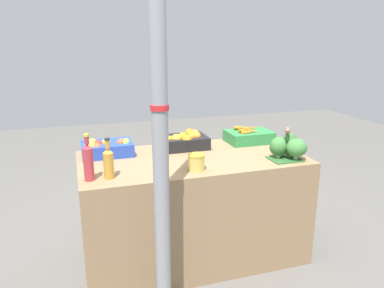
# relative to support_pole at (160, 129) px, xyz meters

# --- Properties ---
(ground_plane) EXTENTS (10.00, 10.00, 0.00)m
(ground_plane) POSITION_rel_support_pole_xyz_m (0.37, 0.61, -1.18)
(ground_plane) COLOR #605E59
(market_table) EXTENTS (1.63, 0.83, 0.80)m
(market_table) POSITION_rel_support_pole_xyz_m (0.37, 0.61, -0.78)
(market_table) COLOR #937551
(market_table) RESTS_ON ground_plane
(support_pole) EXTENTS (0.10, 0.10, 2.35)m
(support_pole) POSITION_rel_support_pole_xyz_m (0.00, 0.00, 0.00)
(support_pole) COLOR gray
(support_pole) RESTS_ON ground_plane
(apple_crate) EXTENTS (0.37, 0.26, 0.13)m
(apple_crate) POSITION_rel_support_pole_xyz_m (-0.23, 0.85, -0.32)
(apple_crate) COLOR #2847B7
(apple_crate) RESTS_ON market_table
(orange_crate) EXTENTS (0.37, 0.26, 0.14)m
(orange_crate) POSITION_rel_support_pole_xyz_m (0.39, 0.86, -0.32)
(orange_crate) COLOR black
(orange_crate) RESTS_ON market_table
(carrot_crate) EXTENTS (0.37, 0.26, 0.13)m
(carrot_crate) POSITION_rel_support_pole_xyz_m (0.96, 0.86, -0.33)
(carrot_crate) COLOR #2D8442
(carrot_crate) RESTS_ON market_table
(broccoli_pile) EXTENTS (0.25, 0.22, 0.19)m
(broccoli_pile) POSITION_rel_support_pole_xyz_m (1.02, 0.36, -0.29)
(broccoli_pile) COLOR #2D602D
(broccoli_pile) RESTS_ON market_table
(juice_bottle_ruby) EXTENTS (0.06, 0.06, 0.29)m
(juice_bottle_ruby) POSITION_rel_support_pole_xyz_m (-0.37, 0.36, -0.26)
(juice_bottle_ruby) COLOR #B2333D
(juice_bottle_ruby) RESTS_ON market_table
(juice_bottle_amber) EXTENTS (0.06, 0.06, 0.26)m
(juice_bottle_amber) POSITION_rel_support_pole_xyz_m (-0.25, 0.36, -0.27)
(juice_bottle_amber) COLOR gold
(juice_bottle_amber) RESTS_ON market_table
(pickle_jar) EXTENTS (0.11, 0.11, 0.11)m
(pickle_jar) POSITION_rel_support_pole_xyz_m (0.32, 0.33, -0.32)
(pickle_jar) COLOR #DBBC56
(pickle_jar) RESTS_ON market_table
(sparrow_bird) EXTENTS (0.08, 0.12, 0.05)m
(sparrow_bird) POSITION_rel_support_pole_xyz_m (1.00, 0.34, -0.16)
(sparrow_bird) COLOR #4C3D2D
(sparrow_bird) RESTS_ON broccoli_pile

